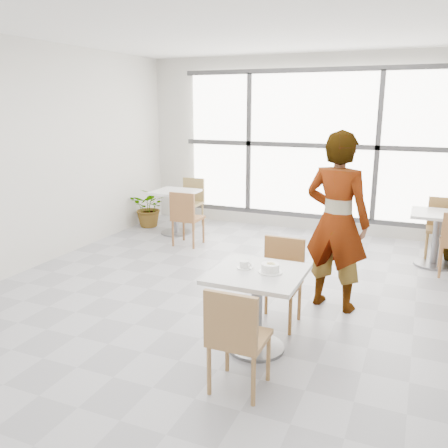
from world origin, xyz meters
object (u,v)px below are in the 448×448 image
at_px(person, 337,222).
at_px(bg_chair_left_far, 191,199).
at_px(bg_chair_left_near, 186,215).
at_px(oatmeal_bowl, 270,268).
at_px(bg_table_right, 437,232).
at_px(main_table, 257,296).
at_px(chair_near, 236,334).
at_px(plant_left, 150,207).
at_px(coffee_cup, 244,265).
at_px(bg_chair_right_far, 442,224).
at_px(bg_table_left, 175,206).
at_px(chair_far, 281,275).

xyz_separation_m(person, bg_chair_left_far, (-3.06, 2.58, -0.47)).
bearing_deg(bg_chair_left_near, bg_chair_left_far, -66.96).
distance_m(oatmeal_bowl, bg_table_right, 3.44).
distance_m(oatmeal_bowl, bg_chair_left_near, 3.42).
relative_size(main_table, chair_near, 0.92).
xyz_separation_m(person, plant_left, (-3.72, 2.22, -0.61)).
xyz_separation_m(bg_table_right, plant_left, (-4.76, 0.29, -0.13)).
relative_size(coffee_cup, bg_table_right, 0.21).
height_order(main_table, bg_chair_right_far, bg_chair_right_far).
bearing_deg(coffee_cup, bg_table_left, 127.79).
height_order(chair_near, bg_table_left, chair_near).
relative_size(coffee_cup, person, 0.08).
bearing_deg(plant_left, bg_chair_left_far, 28.03).
bearing_deg(chair_near, oatmeal_bowl, -92.66).
height_order(bg_table_left, bg_chair_left_far, bg_chair_left_far).
bearing_deg(bg_chair_right_far, bg_chair_left_near, -165.46).
distance_m(main_table, oatmeal_bowl, 0.29).
bearing_deg(bg_table_left, bg_chair_left_far, 89.58).
height_order(oatmeal_bowl, bg_chair_left_far, bg_chair_left_far).
height_order(chair_far, oatmeal_bowl, chair_far).
height_order(coffee_cup, bg_chair_left_near, bg_chair_left_near).
bearing_deg(bg_table_right, bg_chair_left_far, 171.03).
bearing_deg(coffee_cup, chair_far, 74.43).
distance_m(chair_near, bg_chair_left_near, 3.97).
relative_size(bg_table_left, bg_chair_left_near, 0.86).
height_order(main_table, bg_chair_left_far, bg_chair_left_far).
bearing_deg(bg_chair_right_far, chair_near, -109.42).
xyz_separation_m(coffee_cup, bg_chair_left_near, (-1.95, 2.58, -0.28)).
bearing_deg(main_table, bg_table_left, 128.98).
bearing_deg(coffee_cup, bg_chair_left_near, 127.10).
height_order(oatmeal_bowl, person, person).
bearing_deg(bg_table_right, oatmeal_bowl, -114.13).
relative_size(bg_table_right, bg_chair_left_near, 0.86).
bearing_deg(chair_near, chair_far, -88.05).
bearing_deg(bg_table_left, bg_chair_right_far, 5.03).
relative_size(oatmeal_bowl, person, 0.11).
distance_m(person, bg_table_left, 3.68).
distance_m(main_table, bg_table_left, 4.12).
bearing_deg(person, plant_left, -18.71).
distance_m(main_table, person, 1.38).
bearing_deg(bg_table_left, main_table, -51.02).
xyz_separation_m(bg_table_left, bg_table_right, (4.10, -0.06, 0.00)).
relative_size(chair_near, coffee_cup, 5.47).
bearing_deg(plant_left, main_table, -46.61).
bearing_deg(coffee_cup, bg_table_right, 62.07).
height_order(chair_near, bg_chair_right_far, same).
bearing_deg(bg_table_right, bg_table_left, 179.18).
relative_size(chair_far, oatmeal_bowl, 4.14).
bearing_deg(person, bg_chair_left_near, -16.59).
bearing_deg(coffee_cup, chair_near, -73.91).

